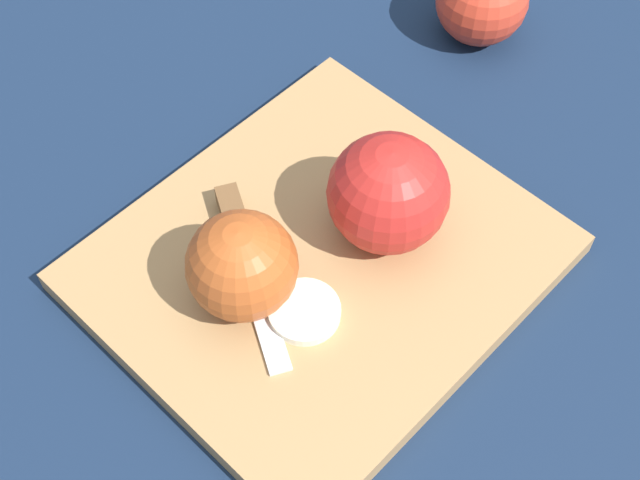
{
  "coord_description": "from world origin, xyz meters",
  "views": [
    {
      "loc": [
        0.24,
        0.26,
        0.56
      ],
      "look_at": [
        0.0,
        0.0,
        0.04
      ],
      "focal_mm": 50.0,
      "sensor_mm": 36.0,
      "label": 1
    }
  ],
  "objects": [
    {
      "name": "apple_half_left",
      "position": [
        -0.05,
        0.02,
        0.06
      ],
      "size": [
        0.09,
        0.09,
        0.09
      ],
      "rotation": [
        0.0,
        0.0,
        3.54
      ],
      "color": "red",
      "rests_on": "cutting_board"
    },
    {
      "name": "apple_slice",
      "position": [
        0.04,
        0.03,
        0.02
      ],
      "size": [
        0.05,
        0.05,
        0.01
      ],
      "color": "#EFE5C6",
      "rests_on": "cutting_board"
    },
    {
      "name": "cutting_board",
      "position": [
        0.0,
        0.0,
        0.01
      ],
      "size": [
        0.32,
        0.29,
        0.02
      ],
      "color": "#A37A4C",
      "rests_on": "ground_plane"
    },
    {
      "name": "knife",
      "position": [
        0.04,
        -0.05,
        0.03
      ],
      "size": [
        0.08,
        0.14,
        0.02
      ],
      "rotation": [
        0.0,
        0.0,
        1.12
      ],
      "color": "silver",
      "rests_on": "cutting_board"
    },
    {
      "name": "apple_half_right",
      "position": [
        0.06,
        -0.01,
        0.06
      ],
      "size": [
        0.08,
        0.08,
        0.08
      ],
      "rotation": [
        0.0,
        0.0,
        5.82
      ],
      "color": "#AD4C1E",
      "rests_on": "cutting_board"
    },
    {
      "name": "ground_plane",
      "position": [
        0.0,
        0.0,
        0.0
      ],
      "size": [
        4.0,
        4.0,
        0.0
      ],
      "primitive_type": "plane",
      "color": "#14233D"
    }
  ]
}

